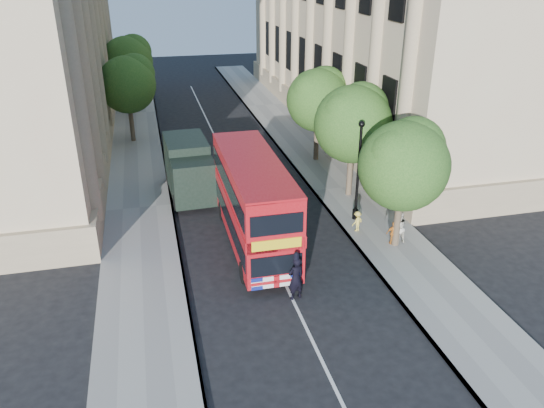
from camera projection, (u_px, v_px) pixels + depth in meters
ground at (293, 300)px, 20.92m from camera, size 120.00×120.00×0.00m
pavement_right at (341, 189)px, 30.95m from camera, size 3.50×80.00×0.12m
pavement_left at (140, 208)px, 28.48m from camera, size 3.50×80.00×0.12m
building_right at (382, 5)px, 41.27m from camera, size 12.00×38.00×18.00m
tree_right_near at (405, 161)px, 23.07m from camera, size 4.00×4.00×6.08m
tree_right_mid at (354, 120)px, 28.28m from camera, size 4.20×4.20×6.37m
tree_right_far at (318, 97)px, 33.62m from camera, size 4.00×4.00×6.15m
tree_left_far at (128, 81)px, 37.22m from camera, size 4.00×4.00×6.30m
tree_left_back at (128, 59)px, 44.16m from camera, size 4.20×4.20×6.65m
lamp_post at (358, 175)px, 26.23m from camera, size 0.32×0.32×5.16m
double_decker_bus at (253, 200)px, 24.11m from camera, size 2.41×8.90×4.10m
box_van at (189, 170)px, 29.58m from camera, size 2.47×5.56×3.13m
police_constable at (296, 279)px, 20.64m from camera, size 0.77×0.61×1.84m
woman_pedestrian at (398, 228)px, 24.58m from camera, size 0.87×0.74×1.58m
child_a at (394, 233)px, 24.56m from camera, size 0.71×0.38×1.15m
child_b at (357, 221)px, 25.82m from camera, size 0.76×0.64×1.02m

